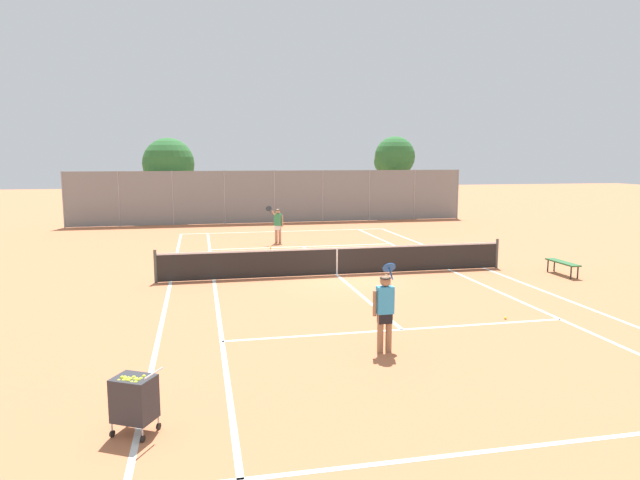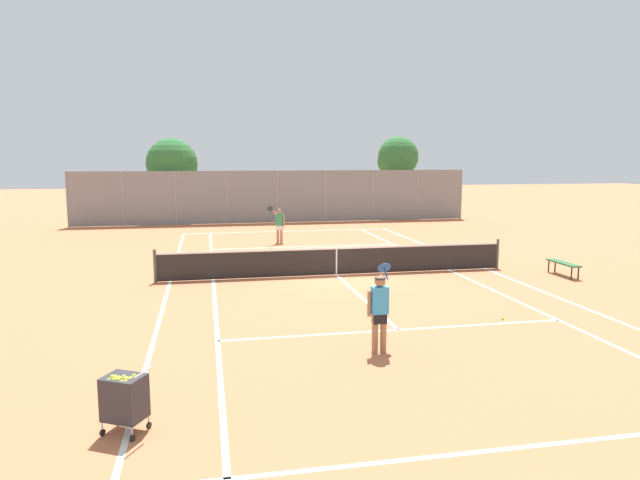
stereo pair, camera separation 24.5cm
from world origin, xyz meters
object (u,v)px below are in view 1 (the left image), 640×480
player_far_left (278,223)px  loose_tennis_ball_1 (334,257)px  player_near_side (385,308)px  ball_cart (134,398)px  loose_tennis_ball_2 (218,260)px  loose_tennis_ball_3 (270,248)px  tree_behind_left (167,165)px  tree_behind_right (393,158)px  loose_tennis_ball_0 (505,318)px  courtside_bench (563,263)px  tennis_net (337,260)px

player_far_left → loose_tennis_ball_1: size_ratio=26.88×
player_far_left → player_near_side: bearing=-89.8°
ball_cart → loose_tennis_ball_2: ball_cart is taller
ball_cart → loose_tennis_ball_3: 17.03m
player_far_left → loose_tennis_ball_2: (-2.90, -4.11, -0.89)m
tree_behind_left → tree_behind_right: bearing=0.7°
loose_tennis_ball_0 → loose_tennis_ball_1: bearing=102.7°
player_near_side → player_far_left: same height
loose_tennis_ball_1 → tree_behind_left: 16.75m
player_near_side → courtside_bench: 10.41m
tree_behind_left → loose_tennis_ball_3: bearing=-67.8°
ball_cart → tree_behind_right: 32.01m
loose_tennis_ball_0 → tree_behind_left: tree_behind_left is taller
player_near_side → loose_tennis_ball_1: 11.23m
ball_cart → courtside_bench: 15.68m
tennis_net → courtside_bench: tennis_net is taller
tennis_net → player_far_left: bearing=97.1°
loose_tennis_ball_3 → courtside_bench: (9.00, -7.81, 0.38)m
player_near_side → player_far_left: bearing=90.2°
player_near_side → player_far_left: size_ratio=1.00×
ball_cart → loose_tennis_ball_3: ball_cart is taller
courtside_bench → ball_cart: bearing=-146.2°
ball_cart → tree_behind_left: size_ratio=0.19×
loose_tennis_ball_2 → tree_behind_right: (12.20, 14.67, 3.91)m
loose_tennis_ball_3 → tree_behind_right: size_ratio=0.01×
loose_tennis_ball_3 → tree_behind_right: (9.85, 12.11, 3.91)m
loose_tennis_ball_1 → tree_behind_left: (-7.05, 14.79, 3.48)m
player_near_side → player_far_left: (-0.07, 15.50, 0.00)m
loose_tennis_ball_2 → player_far_left: bearing=54.8°
tennis_net → player_near_side: bearing=-96.6°
courtside_bench → tree_behind_left: (-13.86, 19.73, 3.10)m
loose_tennis_ball_2 → tree_behind_left: 15.11m
loose_tennis_ball_2 → tree_behind_right: size_ratio=0.01×
player_near_side → tree_behind_left: (-5.47, 25.87, 2.59)m
loose_tennis_ball_3 → loose_tennis_ball_1: bearing=-52.7°
ball_cart → loose_tennis_ball_3: size_ratio=14.58×
tree_behind_right → player_far_left: bearing=-131.4°
ball_cart → loose_tennis_ball_1: 15.02m
player_near_side → loose_tennis_ball_0: bearing=24.2°
courtside_bench → tree_behind_right: (0.84, 19.92, 3.53)m
courtside_bench → loose_tennis_ball_3: bearing=139.1°
tree_behind_right → tree_behind_left: bearing=-179.3°
tree_behind_left → loose_tennis_ball_1: bearing=-64.5°
loose_tennis_ball_0 → loose_tennis_ball_3: same height
tennis_net → player_near_side: 7.84m
tennis_net → loose_tennis_ball_2: size_ratio=181.82×
player_near_side → tree_behind_right: bearing=70.5°
player_near_side → ball_cart: bearing=-150.8°
loose_tennis_ball_0 → tree_behind_left: bearing=110.7°
courtside_bench → tree_behind_right: 20.25m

